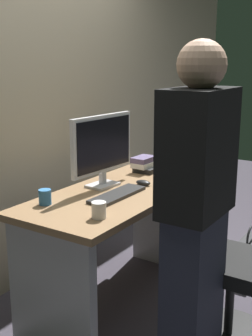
{
  "coord_description": "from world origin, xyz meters",
  "views": [
    {
      "loc": [
        -2.19,
        -1.47,
        1.56
      ],
      "look_at": [
        0.0,
        -0.05,
        0.91
      ],
      "focal_mm": 47.49,
      "sensor_mm": 36.0,
      "label": 1
    }
  ],
  "objects": [
    {
      "name": "cell_phone",
      "position": [
        0.41,
        -0.14,
        0.76
      ],
      "size": [
        0.09,
        0.15,
        0.01
      ],
      "primitive_type": "cube",
      "rotation": [
        0.0,
        0.0,
        -0.17
      ],
      "color": "black",
      "rests_on": "desk"
    },
    {
      "name": "mouse",
      "position": [
        0.18,
        -0.07,
        0.78
      ],
      "size": [
        0.06,
        0.1,
        0.03
      ],
      "primitive_type": "ellipsoid",
      "color": "black",
      "rests_on": "desk"
    },
    {
      "name": "handbag",
      "position": [
        0.84,
        -0.59,
        0.14
      ],
      "size": [
        0.34,
        0.14,
        0.38
      ],
      "color": "#262628",
      "rests_on": "ground"
    },
    {
      "name": "wall_back",
      "position": [
        0.0,
        0.76,
        1.5
      ],
      "size": [
        6.4,
        0.1,
        3.0
      ],
      "primitive_type": "cube",
      "color": "tan",
      "rests_on": "ground"
    },
    {
      "name": "keyboard",
      "position": [
        -0.11,
        -0.06,
        0.77
      ],
      "size": [
        0.43,
        0.14,
        0.02
      ],
      "primitive_type": "cube",
      "rotation": [
        0.0,
        0.0,
        -0.02
      ],
      "color": "#262626",
      "rests_on": "desk"
    },
    {
      "name": "cup_near_keyboard",
      "position": [
        -0.46,
        -0.18,
        0.8
      ],
      "size": [
        0.08,
        0.08,
        0.09
      ],
      "primitive_type": "cylinder",
      "color": "silver",
      "rests_on": "desk"
    },
    {
      "name": "book_stack",
      "position": [
        0.49,
        0.11,
        0.81
      ],
      "size": [
        0.2,
        0.16,
        0.11
      ],
      "color": "black",
      "rests_on": "desk"
    },
    {
      "name": "cup_by_monitor",
      "position": [
        -0.45,
        0.2,
        0.8
      ],
      "size": [
        0.07,
        0.07,
        0.09
      ],
      "primitive_type": "cylinder",
      "color": "#3372B2",
      "rests_on": "desk"
    },
    {
      "name": "ground_plane",
      "position": [
        0.0,
        0.0,
        0.0
      ],
      "size": [
        9.0,
        9.0,
        0.0
      ],
      "primitive_type": "plane",
      "color": "#3D3842"
    },
    {
      "name": "monitor",
      "position": [
        0.02,
        0.14,
        1.02
      ],
      "size": [
        0.54,
        0.15,
        0.46
      ],
      "color": "silver",
      "rests_on": "desk"
    },
    {
      "name": "office_chair",
      "position": [
        0.01,
        -0.68,
        0.43
      ],
      "size": [
        0.52,
        0.52,
        0.94
      ],
      "color": "black",
      "rests_on": "ground"
    },
    {
      "name": "person_at_desk",
      "position": [
        -0.36,
        -0.67,
        0.84
      ],
      "size": [
        0.4,
        0.24,
        1.64
      ],
      "color": "#262838",
      "rests_on": "ground"
    },
    {
      "name": "desk",
      "position": [
        0.0,
        0.0,
        0.52
      ],
      "size": [
        1.41,
        0.64,
        0.76
      ],
      "color": "#93704C",
      "rests_on": "ground"
    }
  ]
}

